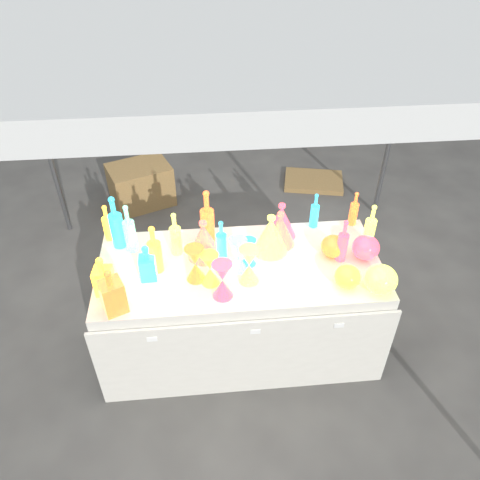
{
  "coord_description": "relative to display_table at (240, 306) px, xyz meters",
  "views": [
    {
      "loc": [
        -0.21,
        -2.2,
        2.73
      ],
      "look_at": [
        0.0,
        0.0,
        0.95
      ],
      "focal_mm": 35.0,
      "sensor_mm": 36.0,
      "label": 1
    }
  ],
  "objects": [
    {
      "name": "ground",
      "position": [
        -0.0,
        0.01,
        -0.37
      ],
      "size": [
        80.0,
        80.0,
        0.0
      ],
      "primitive_type": "plane",
      "color": "#5A5853",
      "rests_on": "ground"
    },
    {
      "name": "display_table",
      "position": [
        0.0,
        0.0,
        0.0
      ],
      "size": [
        1.84,
        0.83,
        0.75
      ],
      "color": "silver",
      "rests_on": "ground"
    },
    {
      "name": "cardboard_box_closed",
      "position": [
        -0.83,
        1.89,
        -0.16
      ],
      "size": [
        0.7,
        0.61,
        0.42
      ],
      "primitive_type": "cube",
      "rotation": [
        0.0,
        0.0,
        0.38
      ],
      "color": "olive",
      "rests_on": "ground"
    },
    {
      "name": "cardboard_box_flat",
      "position": [
        1.01,
        2.1,
        -0.35
      ],
      "size": [
        0.7,
        0.57,
        0.05
      ],
      "primitive_type": "cube",
      "rotation": [
        0.0,
        0.0,
        -0.22
      ],
      "color": "olive",
      "rests_on": "ground"
    },
    {
      "name": "bottle_0",
      "position": [
        -0.85,
        0.36,
        0.51
      ],
      "size": [
        0.08,
        0.08,
        0.27
      ],
      "primitive_type": null,
      "rotation": [
        0.0,
        0.0,
        -0.27
      ],
      "color": "red",
      "rests_on": "display_table"
    },
    {
      "name": "bottle_1",
      "position": [
        -0.78,
        0.28,
        0.57
      ],
      "size": [
        0.1,
        0.1,
        0.38
      ],
      "primitive_type": null,
      "rotation": [
        0.0,
        0.0,
        -0.1
      ],
      "color": "#218B19",
      "rests_on": "display_table"
    },
    {
      "name": "bottle_2",
      "position": [
        -0.19,
        0.24,
        0.58
      ],
      "size": [
        0.1,
        0.1,
        0.42
      ],
      "primitive_type": null,
      "rotation": [
        0.0,
        0.0,
        0.12
      ],
      "color": "orange",
      "rests_on": "display_table"
    },
    {
      "name": "bottle_4",
      "position": [
        -0.4,
        0.17,
        0.53
      ],
      "size": [
        0.09,
        0.09,
        0.31
      ],
      "primitive_type": null,
      "rotation": [
        0.0,
        0.0,
        0.35
      ],
      "color": "#11526C",
      "rests_on": "display_table"
    },
    {
      "name": "bottle_5",
      "position": [
        -0.69,
        0.22,
        0.55
      ],
      "size": [
        0.09,
        0.09,
        0.35
      ],
      "primitive_type": null,
      "rotation": [
        0.0,
        0.0,
        0.2
      ],
      "color": "#B9255E",
      "rests_on": "display_table"
    },
    {
      "name": "bottle_6",
      "position": [
        -0.52,
        0.01,
        0.54
      ],
      "size": [
        0.11,
        0.11,
        0.34
      ],
      "primitive_type": null,
      "rotation": [
        0.0,
        0.0,
        -0.26
      ],
      "color": "red",
      "rests_on": "display_table"
    },
    {
      "name": "bottle_7",
      "position": [
        -0.11,
        0.09,
        0.52
      ],
      "size": [
        0.07,
        0.07,
        0.29
      ],
      "primitive_type": null,
      "rotation": [
        0.0,
        0.0,
        -0.1
      ],
      "color": "#218B19",
      "rests_on": "display_table"
    },
    {
      "name": "decanter_0",
      "position": [
        -0.81,
        -0.16,
        0.51
      ],
      "size": [
        0.11,
        0.11,
        0.26
      ],
      "primitive_type": null,
      "rotation": [
        0.0,
        0.0,
        -0.09
      ],
      "color": "red",
      "rests_on": "display_table"
    },
    {
      "name": "decanter_1",
      "position": [
        -0.74,
        -0.3,
        0.52
      ],
      "size": [
        0.17,
        0.17,
        0.29
      ],
      "primitive_type": null,
      "rotation": [
        0.0,
        0.0,
        0.42
      ],
      "color": "orange",
      "rests_on": "display_table"
    },
    {
      "name": "decanter_2",
      "position": [
        -0.56,
        -0.06,
        0.5
      ],
      "size": [
        0.1,
        0.1,
        0.25
      ],
      "primitive_type": null,
      "rotation": [
        0.0,
        0.0,
        0.03
      ],
      "color": "#218B19",
      "rests_on": "display_table"
    },
    {
      "name": "hourglass_0",
      "position": [
        -0.28,
        -0.09,
        0.49
      ],
      "size": [
        0.14,
        0.14,
        0.24
      ],
      "primitive_type": null,
      "rotation": [
        0.0,
        0.0,
        0.21
      ],
      "color": "orange",
      "rests_on": "display_table"
    },
    {
      "name": "hourglass_1",
      "position": [
        -0.13,
        -0.25,
        0.5
      ],
      "size": [
        0.14,
        0.14,
        0.24
      ],
      "primitive_type": null,
      "rotation": [
        0.0,
        0.0,
        -0.19
      ],
      "color": "#1B23A2",
      "rests_on": "display_table"
    },
    {
      "name": "hourglass_2",
      "position": [
        0.04,
        -0.14,
        0.5
      ],
      "size": [
        0.13,
        0.13,
        0.25
      ],
      "primitive_type": null,
      "rotation": [
        0.0,
        0.0,
        -0.07
      ],
      "color": "#11526C",
      "rests_on": "display_table"
    },
    {
      "name": "hourglass_3",
      "position": [
        -0.02,
        -0.03,
        0.49
      ],
      "size": [
        0.15,
        0.15,
        0.23
      ],
      "primitive_type": null,
      "rotation": [
        0.0,
        0.0,
        -0.36
      ],
      "color": "#B9255E",
      "rests_on": "display_table"
    },
    {
      "name": "hourglass_4",
      "position": [
        -0.19,
        -0.14,
        0.49
      ],
      "size": [
        0.12,
        0.12,
        0.22
      ],
      "primitive_type": null,
      "rotation": [
        0.0,
        0.0,
        -0.14
      ],
      "color": "red",
      "rests_on": "display_table"
    },
    {
      "name": "hourglass_5",
      "position": [
        0.06,
        0.01,
        0.47
      ],
      "size": [
        0.11,
        0.11,
        0.19
      ],
      "primitive_type": null,
      "rotation": [
        0.0,
        0.0,
        0.23
      ],
      "color": "#218B19",
      "rests_on": "display_table"
    },
    {
      "name": "globe_0",
      "position": [
        0.62,
        -0.24,
        0.44
      ],
      "size": [
        0.17,
        0.17,
        0.13
      ],
      "primitive_type": null,
      "rotation": [
        0.0,
        0.0,
        -0.07
      ],
      "color": "red",
      "rests_on": "display_table"
    },
    {
      "name": "globe_1",
      "position": [
        0.8,
        -0.3,
        0.45
      ],
      "size": [
        0.2,
        0.2,
        0.16
      ],
      "primitive_type": null,
      "rotation": [
        0.0,
        0.0,
        -0.01
      ],
      "color": "#11526C",
      "rests_on": "display_table"
    },
    {
      "name": "globe_2",
      "position": [
        0.61,
        0.05,
        0.44
      ],
      "size": [
        0.21,
        0.21,
        0.13
      ],
      "primitive_type": null,
      "rotation": [
        0.0,
        0.0,
        -0.38
      ],
      "color": "orange",
      "rests_on": "display_table"
    },
    {
      "name": "globe_3",
      "position": [
        0.8,
        0.01,
        0.45
      ],
      "size": [
        0.21,
        0.21,
        0.14
      ],
      "primitive_type": null,
      "rotation": [
        0.0,
        0.0,
        -0.26
      ],
      "color": "#1B23A2",
      "rests_on": "display_table"
    },
    {
      "name": "lampshade_0",
      "position": [
        -0.22,
        0.12,
        0.51
      ],
      "size": [
        0.27,
        0.27,
        0.27
      ],
      "primitive_type": null,
      "rotation": [
        0.0,
        0.0,
        -0.25
      ],
      "color": "gold",
      "rests_on": "display_table"
    },
    {
      "name": "lampshade_1",
      "position": [
        0.28,
        0.2,
        0.5
      ],
      "size": [
        0.26,
        0.26,
        0.24
      ],
      "primitive_type": null,
      "rotation": [
        0.0,
        0.0,
        0.31
      ],
      "color": "gold",
      "rests_on": "display_table"
    },
    {
      "name": "lampshade_2",
      "position": [
        0.3,
        0.29,
        0.5
      ],
      "size": [
        0.28,
        0.28,
        0.25
      ],
      "primitive_type": null,
      "rotation": [
        0.0,
        0.0,
        -0.43
      ],
      "color": "#1B23A2",
      "rests_on": "display_table"
    },
    {
      "name": "lampshade_3",
      "position": [
        0.21,
        0.13,
        0.51
      ],
      "size": [
        0.28,
        0.28,
        0.27
      ],
      "primitive_type": null,
      "rotation": [
        0.0,
        0.0,
        0.26
      ],
      "color": "#11526C",
      "rests_on": "display_table"
    },
    {
      "name": "bottle_8",
      "position": [
        0.55,
        0.37,
        0.51
      ],
      "size": [
        0.07,
        0.07,
        0.27
      ],
      "primitive_type": null,
      "rotation": [
        0.0,
        0.0,
        -0.11
      ],
      "color": "#218B19",
      "rests_on": "display_table"
    },
    {
      "name": "bottle_9",
      "position": [
        0.83,
        0.37,
        0.51
      ],
      "size": [
        0.08,
        0.08,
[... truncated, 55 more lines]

